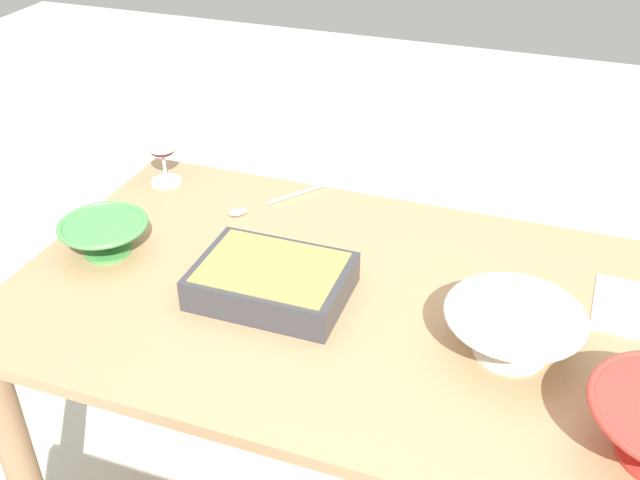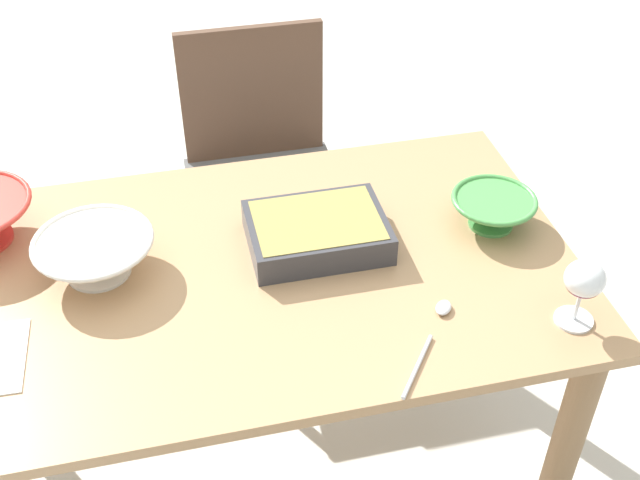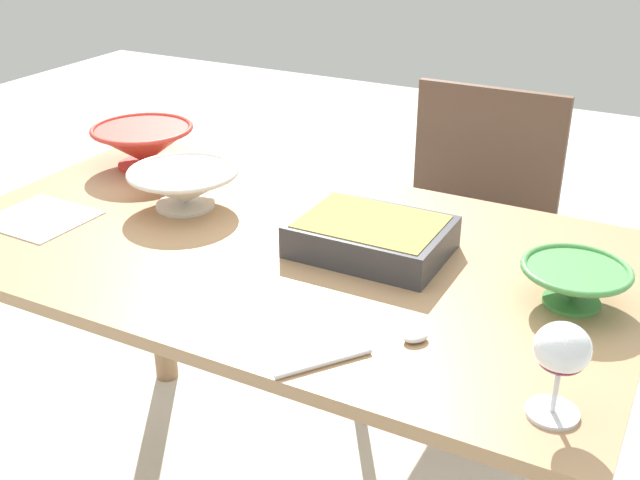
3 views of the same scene
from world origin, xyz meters
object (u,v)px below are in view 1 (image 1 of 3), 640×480
object	(u,v)px
dining_table	(362,350)
small_bowl	(513,330)
wine_glass	(162,146)
serving_spoon	(260,205)
mixing_bowl	(105,235)
casserole_dish	(272,279)

from	to	relation	value
dining_table	small_bowl	xyz separation A→B (m)	(0.29, -0.06, 0.18)
wine_glass	small_bowl	bearing A→B (deg)	-21.59
wine_glass	serving_spoon	xyz separation A→B (m)	(0.27, -0.04, -0.09)
wine_glass	mixing_bowl	size ratio (longest dim) A/B	0.77
dining_table	wine_glass	bearing A→B (deg)	154.21
dining_table	small_bowl	bearing A→B (deg)	-11.93
wine_glass	dining_table	bearing A→B (deg)	-25.79
dining_table	casserole_dish	size ratio (longest dim) A/B	4.78
dining_table	casserole_dish	bearing A→B (deg)	-164.59
casserole_dish	serving_spoon	size ratio (longest dim) A/B	1.30
dining_table	mixing_bowl	xyz separation A→B (m)	(-0.57, -0.03, 0.18)
wine_glass	serving_spoon	world-z (taller)	wine_glass
mixing_bowl	small_bowl	size ratio (longest dim) A/B	0.77
wine_glass	mixing_bowl	world-z (taller)	wine_glass
casserole_dish	small_bowl	size ratio (longest dim) A/B	1.19
serving_spoon	small_bowl	bearing A→B (deg)	-27.02
dining_table	mixing_bowl	distance (m)	0.60
dining_table	serving_spoon	world-z (taller)	serving_spoon
small_bowl	dining_table	bearing A→B (deg)	168.07
mixing_bowl	serving_spoon	distance (m)	0.37
dining_table	casserole_dish	distance (m)	0.25
wine_glass	casserole_dish	bearing A→B (deg)	-38.27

